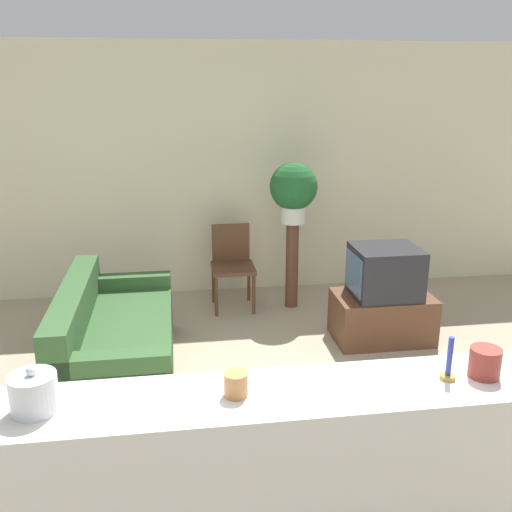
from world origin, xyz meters
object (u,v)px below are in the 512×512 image
(wooden_chair, at_px, (232,262))
(decorative_bowl, at_px, (34,393))
(television, at_px, (385,272))
(couch, at_px, (114,343))
(potted_plant, at_px, (293,189))

(wooden_chair, height_order, decorative_bowl, decorative_bowl)
(television, bearing_deg, wooden_chair, 141.40)
(couch, xyz_separation_m, wooden_chair, (1.10, 1.35, 0.21))
(potted_plant, bearing_deg, decorative_bowl, -117.57)
(television, relative_size, potted_plant, 0.97)
(couch, height_order, wooden_chair, wooden_chair)
(couch, relative_size, decorative_bowl, 8.68)
(couch, xyz_separation_m, potted_plant, (1.71, 1.25, 0.97))
(television, distance_m, wooden_chair, 1.63)
(couch, distance_m, potted_plant, 2.33)
(couch, bearing_deg, wooden_chair, 50.90)
(couch, xyz_separation_m, decorative_bowl, (-0.06, -2.16, 0.83))
(television, bearing_deg, couch, -171.93)
(decorative_bowl, bearing_deg, couch, 88.28)
(wooden_chair, xyz_separation_m, decorative_bowl, (-1.16, -3.51, 0.62))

